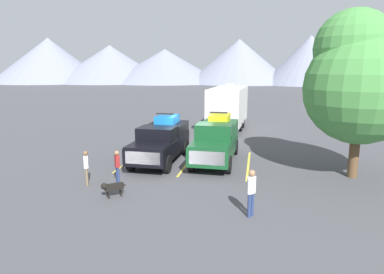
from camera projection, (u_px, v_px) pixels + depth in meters
name	position (u px, v px, depth m)	size (l,w,h in m)	color
ground_plane	(190.00, 160.00, 19.08)	(240.00, 240.00, 0.00)	#47474C
pickup_truck_a	(161.00, 140.00, 18.83)	(2.27, 5.55, 2.58)	black
pickup_truck_b	(216.00, 139.00, 18.77)	(2.24, 5.72, 2.65)	#144723
lot_stripe_a	(133.00, 159.00, 19.42)	(0.12, 5.50, 0.01)	gold
lot_stripe_b	(189.00, 162.00, 18.81)	(0.12, 5.50, 0.01)	gold
lot_stripe_c	(248.00, 165.00, 18.20)	(0.12, 5.50, 0.01)	gold
camper_trailer_a	(228.00, 106.00, 28.42)	(3.00, 8.07, 3.79)	silver
person_a	(86.00, 166.00, 14.90)	(0.26, 0.32, 1.57)	#726047
person_b	(251.00, 190.00, 11.72)	(0.31, 0.33, 1.71)	navy
person_c	(117.00, 165.00, 15.13)	(0.28, 0.28, 1.52)	navy
dog	(112.00, 187.00, 13.58)	(0.82, 0.72, 0.65)	black
tree_a	(359.00, 79.00, 15.35)	(5.09, 5.09, 7.76)	brown
mountain_ridge	(239.00, 61.00, 107.87)	(172.74, 44.32, 15.50)	gray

